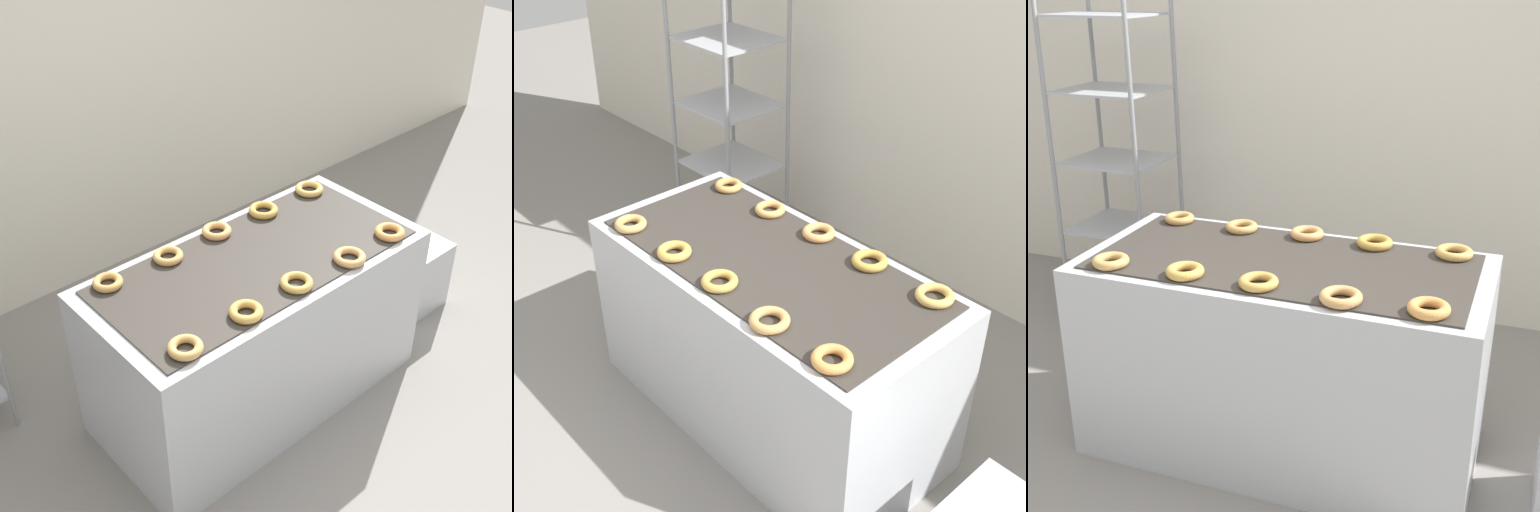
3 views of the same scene
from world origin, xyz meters
The scene contains 14 objects.
ground_plane centered at (0.00, 0.00, 0.00)m, with size 14.00×14.00×0.00m, color gray.
wall_back centered at (0.00, 2.12, 1.40)m, with size 8.00×0.05×2.80m.
fryer_machine centered at (0.00, 0.63, 0.42)m, with size 1.60×0.76×0.84m.
baking_rack_cart centered at (-1.28, 1.48, 0.94)m, with size 0.53×0.48×1.84m.
donut_near_leftmost centered at (-0.61, 0.35, 0.86)m, with size 0.14×0.14×0.04m, color tan.
donut_near_left centered at (-0.29, 0.36, 0.86)m, with size 0.14×0.14×0.04m, color gold.
donut_near_center centered at (0.00, 0.37, 0.86)m, with size 0.14×0.14×0.03m, color gold.
donut_near_right centered at (0.31, 0.35, 0.86)m, with size 0.15×0.15×0.04m, color tan.
donut_near_rightmost centered at (0.61, 0.36, 0.86)m, with size 0.14×0.14×0.04m, color #DC934B.
donut_far_leftmost centered at (-0.61, 0.91, 0.86)m, with size 0.13×0.13×0.03m, color tan.
donut_far_left centered at (-0.29, 0.90, 0.86)m, with size 0.14×0.14×0.03m, color tan.
donut_far_center centered at (0.00, 0.91, 0.86)m, with size 0.14×0.14×0.04m, color tan.
donut_far_right centered at (0.29, 0.91, 0.86)m, with size 0.15×0.15×0.04m, color gold.
donut_far_rightmost centered at (0.62, 0.91, 0.86)m, with size 0.15×0.15×0.04m, color tan.
Camera 2 is at (1.81, -1.01, 2.42)m, focal length 50.00 mm.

